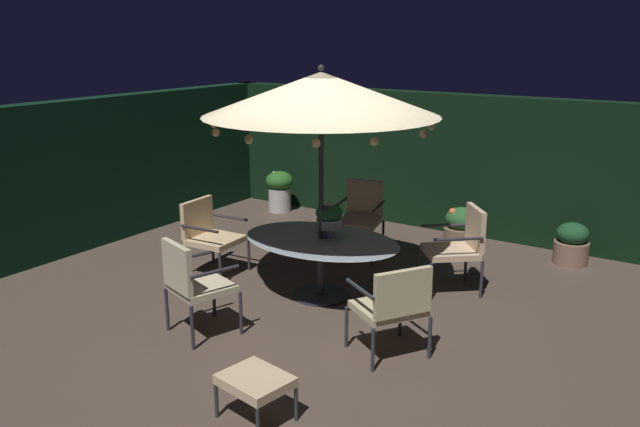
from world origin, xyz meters
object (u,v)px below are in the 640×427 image
(patio_chair_northeast, at_px, (393,303))
(patio_chair_southeast, at_px, (361,213))
(patio_chair_south, at_px, (209,232))
(ottoman_footrest, at_px, (255,382))
(patio_dining_table, at_px, (321,249))
(centerpiece_planter, at_px, (329,217))
(patio_umbrella, at_px, (321,94))
(potted_plant_front_corner, at_px, (572,244))
(potted_plant_back_left, at_px, (280,189))
(patio_chair_east, at_px, (460,243))
(potted_plant_right_near, at_px, (461,227))
(patio_chair_north, at_px, (193,280))

(patio_chair_northeast, height_order, patio_chair_southeast, patio_chair_southeast)
(patio_chair_south, xyz_separation_m, ottoman_footrest, (2.57, -2.27, -0.21))
(patio_dining_table, bearing_deg, centerpiece_planter, 75.25)
(patio_umbrella, xyz_separation_m, potted_plant_front_corner, (2.15, 2.76, -2.05))
(potted_plant_back_left, bearing_deg, patio_chair_east, -23.72)
(patio_chair_southeast, height_order, potted_plant_right_near, patio_chair_southeast)
(patio_dining_table, height_order, potted_plant_back_left, patio_dining_table)
(patio_chair_southeast, xyz_separation_m, potted_plant_front_corner, (2.53, 1.18, -0.31))
(patio_chair_northeast, relative_size, potted_plant_right_near, 1.63)
(patio_umbrella, distance_m, potted_plant_back_left, 4.30)
(patio_chair_east, height_order, potted_plant_right_near, patio_chair_east)
(patio_chair_north, bearing_deg, patio_umbrella, 71.76)
(patio_dining_table, height_order, patio_umbrella, patio_umbrella)
(potted_plant_right_near, xyz_separation_m, potted_plant_back_left, (-3.31, 0.11, 0.10))
(patio_chair_northeast, xyz_separation_m, patio_chair_east, (-0.12, 1.91, 0.04))
(patio_umbrella, xyz_separation_m, patio_chair_south, (-1.62, -0.11, -1.79))
(patio_chair_east, relative_size, potted_plant_back_left, 1.47)
(ottoman_footrest, bearing_deg, centerpiece_planter, 110.01)
(potted_plant_back_left, bearing_deg, centerpiece_planter, -44.51)
(patio_chair_southeast, height_order, potted_plant_back_left, patio_chair_southeast)
(patio_chair_southeast, bearing_deg, patio_umbrella, -76.53)
(patio_dining_table, distance_m, patio_chair_south, 1.63)
(patio_chair_northeast, bearing_deg, ottoman_footrest, -105.73)
(patio_dining_table, distance_m, patio_chair_east, 1.63)
(patio_chair_north, distance_m, potted_plant_right_near, 4.37)
(potted_plant_front_corner, relative_size, potted_plant_back_left, 0.80)
(patio_dining_table, relative_size, patio_chair_east, 1.87)
(patio_chair_south, relative_size, potted_plant_right_near, 1.65)
(patio_chair_east, distance_m, potted_plant_back_left, 4.27)
(patio_chair_northeast, distance_m, potted_plant_right_near, 3.60)
(centerpiece_planter, bearing_deg, patio_chair_south, -172.12)
(patio_dining_table, distance_m, ottoman_footrest, 2.57)
(patio_chair_northeast, bearing_deg, patio_chair_east, 93.53)
(centerpiece_planter, distance_m, potted_plant_right_near, 2.69)
(patio_umbrella, relative_size, patio_chair_northeast, 2.86)
(centerpiece_planter, xyz_separation_m, patio_chair_south, (-1.66, -0.23, -0.40))
(potted_plant_back_left, bearing_deg, patio_umbrella, -46.16)
(patio_chair_northeast, xyz_separation_m, patio_chair_southeast, (-1.75, 2.45, 0.04))
(patio_chair_southeast, height_order, patio_chair_south, patio_chair_southeast)
(patio_chair_east, distance_m, ottoman_footrest, 3.45)
(patio_dining_table, height_order, ottoman_footrest, patio_dining_table)
(ottoman_footrest, bearing_deg, patio_chair_southeast, 108.46)
(patio_umbrella, distance_m, patio_chair_east, 2.38)
(patio_chair_east, bearing_deg, patio_dining_table, -140.01)
(ottoman_footrest, xyz_separation_m, potted_plant_front_corner, (1.21, 5.14, -0.06))
(patio_umbrella, relative_size, potted_plant_right_near, 4.66)
(patio_chair_northeast, distance_m, potted_plant_front_corner, 3.72)
(centerpiece_planter, relative_size, ottoman_footrest, 0.69)
(ottoman_footrest, relative_size, potted_plant_front_corner, 1.07)
(potted_plant_right_near, height_order, potted_plant_front_corner, potted_plant_right_near)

